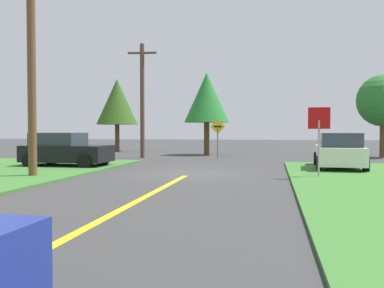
% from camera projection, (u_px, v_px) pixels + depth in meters
% --- Properties ---
extents(ground_plane, '(120.00, 120.00, 0.00)m').
position_uv_depth(ground_plane, '(190.00, 173.00, 17.59)').
color(ground_plane, '#3A3A3A').
extents(lane_stripe_center, '(0.20, 14.00, 0.01)m').
position_uv_depth(lane_stripe_center, '(123.00, 209.00, 9.72)').
color(lane_stripe_center, yellow).
rests_on(lane_stripe_center, ground).
extents(stop_sign, '(0.78, 0.08, 2.56)m').
position_uv_depth(stop_sign, '(319.00, 128.00, 15.75)').
color(stop_sign, '#9EA0A8').
rests_on(stop_sign, ground).
extents(car_on_crossroad, '(2.25, 4.58, 1.62)m').
position_uv_depth(car_on_crossroad, '(339.00, 151.00, 19.29)').
color(car_on_crossroad, white).
rests_on(car_on_crossroad, ground).
extents(parked_car_near_building, '(4.04, 2.25, 1.62)m').
position_uv_depth(parked_car_near_building, '(65.00, 150.00, 20.59)').
color(parked_car_near_building, black).
rests_on(parked_car_near_building, ground).
extents(utility_pole_near, '(1.76, 0.64, 9.21)m').
position_uv_depth(utility_pole_near, '(31.00, 48.00, 15.92)').
color(utility_pole_near, brown).
rests_on(utility_pole_near, ground).
extents(utility_pole_mid, '(1.80, 0.29, 7.09)m').
position_uv_depth(utility_pole_mid, '(142.00, 99.00, 27.22)').
color(utility_pole_mid, brown).
rests_on(utility_pole_mid, ground).
extents(direction_sign, '(0.90, 0.18, 2.40)m').
position_uv_depth(direction_sign, '(218.00, 134.00, 26.37)').
color(direction_sign, slate).
rests_on(direction_sign, ground).
extents(oak_tree_left, '(3.14, 3.14, 5.73)m').
position_uv_depth(oak_tree_left, '(207.00, 98.00, 30.41)').
color(oak_tree_left, brown).
rests_on(oak_tree_left, ground).
extents(pine_tree_center, '(3.31, 3.31, 5.27)m').
position_uv_depth(pine_tree_center, '(383.00, 101.00, 27.79)').
color(pine_tree_center, brown).
rests_on(pine_tree_center, ground).
extents(oak_tree_right, '(3.36, 3.36, 5.88)m').
position_uv_depth(oak_tree_right, '(117.00, 102.00, 35.57)').
color(oak_tree_right, brown).
rests_on(oak_tree_right, ground).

